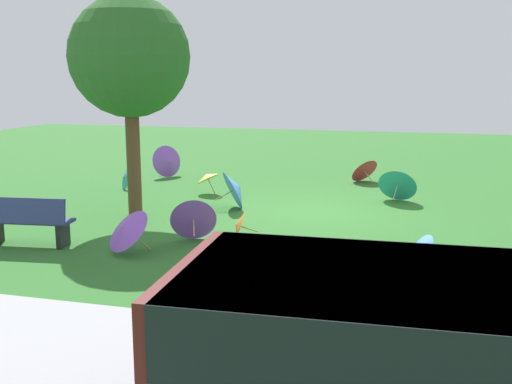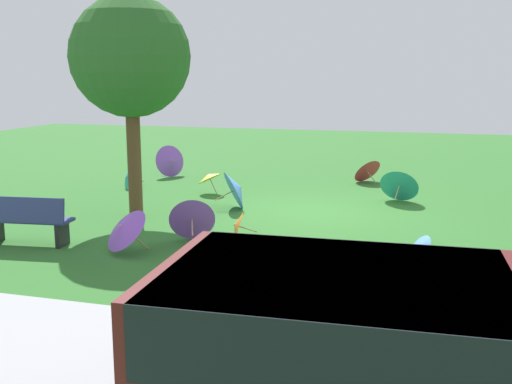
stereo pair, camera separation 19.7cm
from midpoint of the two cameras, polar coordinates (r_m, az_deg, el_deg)
The scene contains 14 objects.
ground at distance 13.48m, azimuth 5.61°, elevation -1.92°, with size 40.00×40.00×0.00m, color #2D6B28.
van_dark at distance 4.89m, azimuth 17.76°, elevation -14.82°, with size 4.68×2.29×1.53m.
park_bench at distance 11.48m, azimuth -20.36°, elevation -2.46°, with size 1.64×0.66×0.90m.
shade_tree at distance 13.05m, azimuth -11.29°, elevation 12.24°, with size 2.50×2.50×4.61m.
parasol_red_0 at distance 17.39m, azimuth 10.64°, elevation 2.07°, with size 1.00×1.01×0.72m.
parasol_purple_0 at distance 10.44m, azimuth -11.82°, elevation -3.34°, with size 1.09×1.05×0.81m.
parasol_teal_1 at distance 16.49m, azimuth -11.64°, elevation 1.37°, with size 0.65×0.65×0.62m.
parasol_blue_0 at distance 13.71m, azimuth -1.37°, elevation 0.31°, with size 0.96×1.08×0.92m.
parasol_orange_0 at distance 11.11m, azimuth -1.30°, elevation -3.17°, with size 0.56×0.61×0.56m.
parasol_purple_1 at distance 11.19m, azimuth -5.53°, elevation -2.35°, with size 0.96×0.90×0.86m.
parasol_blue_1 at distance 9.96m, azimuth 15.30°, elevation -5.26°, with size 0.60×0.70×0.56m.
parasol_yellow_0 at distance 15.47m, azimuth -4.08°, elevation 1.47°, with size 0.72×0.73×0.66m.
parasol_purple_4 at distance 18.19m, azimuth -7.67°, elevation 2.92°, with size 0.91×0.99×0.96m.
parasol_teal_2 at distance 14.89m, azimuth 13.74°, elevation 0.77°, with size 1.02×0.88×0.88m.
Camera 2 is at (-2.43, 12.91, 3.00)m, focal length 42.57 mm.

